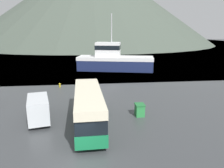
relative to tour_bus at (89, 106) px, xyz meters
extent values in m
plane|color=#383A3D|center=(-0.85, -6.18, -1.92)|extent=(400.00, 400.00, 0.00)
plane|color=#3D5160|center=(-0.85, 136.69, -1.92)|extent=(240.00, 240.00, 0.00)
cone|color=#424C42|center=(3.99, 144.05, 27.32)|extent=(166.26, 166.26, 58.49)
cube|color=#146B3D|center=(0.00, -0.01, -0.95)|extent=(2.80, 10.95, 1.04)
cube|color=black|center=(0.00, -0.01, 0.17)|extent=(2.75, 10.73, 1.19)
cube|color=beige|center=(0.00, -0.01, 1.14)|extent=(2.80, 10.95, 0.75)
cube|color=black|center=(-0.15, 5.44, -0.04)|extent=(2.21, 0.12, 1.61)
cylinder|color=black|center=(-1.21, 3.76, -1.47)|extent=(0.32, 0.91, 0.90)
cylinder|color=black|center=(1.00, 3.82, -1.47)|extent=(0.32, 0.91, 0.90)
cylinder|color=black|center=(-1.00, -3.85, -1.47)|extent=(0.32, 0.91, 0.90)
cylinder|color=black|center=(1.21, -3.79, -1.47)|extent=(0.32, 0.91, 0.90)
cube|color=silver|center=(-5.01, 1.26, -0.47)|extent=(2.84, 4.65, 2.20)
cube|color=silver|center=(-5.67, 4.28, -0.97)|extent=(2.31, 2.23, 1.21)
cube|color=black|center=(-5.47, 3.40, 0.03)|extent=(1.64, 0.41, 0.77)
cylinder|color=black|center=(-6.46, 3.86, -1.57)|extent=(0.36, 0.73, 0.70)
cylinder|color=black|center=(-4.76, 4.23, -1.57)|extent=(0.36, 0.73, 0.70)
cylinder|color=black|center=(-5.65, 0.11, -1.57)|extent=(0.36, 0.73, 0.70)
cylinder|color=black|center=(-3.95, 0.48, -1.57)|extent=(0.36, 0.73, 0.70)
cube|color=#19234C|center=(6.51, 29.60, -0.33)|extent=(17.74, 8.88, 3.18)
cube|color=white|center=(6.51, 29.60, 0.86)|extent=(17.91, 8.97, 0.80)
cube|color=white|center=(4.86, 29.99, 2.86)|extent=(6.12, 4.75, 3.21)
cube|color=black|center=(4.86, 29.99, 3.35)|extent=(6.25, 4.87, 0.96)
cylinder|color=#B2B2B7|center=(5.65, 29.80, 7.60)|extent=(0.20, 0.20, 6.26)
cube|color=#287F3D|center=(5.51, 1.71, -1.32)|extent=(0.91, 1.08, 1.21)
cube|color=#226C34|center=(5.51, 1.71, -0.64)|extent=(1.00, 1.18, 0.13)
cube|color=#19234C|center=(1.83, 38.89, -1.39)|extent=(7.20, 3.44, 1.07)
cylinder|color=#B29919|center=(-4.54, 15.26, -1.70)|extent=(0.27, 0.27, 0.44)
sphere|color=#B29919|center=(-4.54, 15.26, -1.40)|extent=(0.31, 0.31, 0.31)
camera|label=1|loc=(-0.04, -20.07, 7.17)|focal=35.00mm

